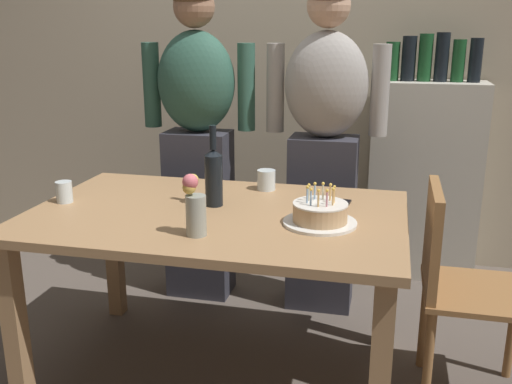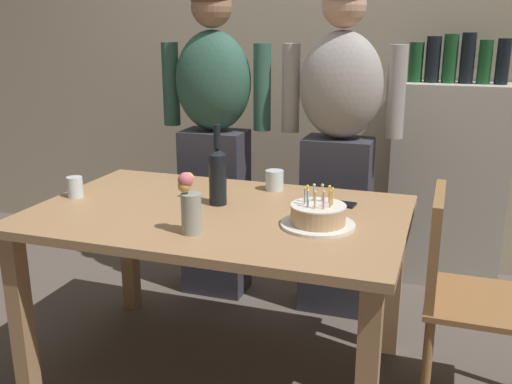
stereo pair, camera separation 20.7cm
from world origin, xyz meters
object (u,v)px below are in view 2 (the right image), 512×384
(person_man_bearded, at_px, (214,139))
(flower_vase, at_px, (190,204))
(water_glass_near, at_px, (274,180))
(person_woman_cardigan, at_px, (339,147))
(water_glass_far, at_px, (75,187))
(wine_bottle, at_px, (218,174))
(birthday_cake, at_px, (318,216))
(cell_phone, at_px, (338,203))
(dining_chair, at_px, (459,285))

(person_man_bearded, bearing_deg, flower_vase, 108.13)
(water_glass_near, bearing_deg, person_woman_cardigan, 61.85)
(water_glass_far, bearing_deg, wine_bottle, 9.26)
(birthday_cake, xyz_separation_m, cell_phone, (0.02, 0.29, -0.03))
(water_glass_far, distance_m, person_woman_cardigan, 1.27)
(water_glass_near, distance_m, cell_phone, 0.34)
(person_woman_cardigan, bearing_deg, person_man_bearded, 0.00)
(flower_vase, bearing_deg, dining_chair, 20.85)
(birthday_cake, distance_m, wine_bottle, 0.49)
(flower_vase, bearing_deg, person_man_bearded, 108.13)
(wine_bottle, relative_size, dining_chair, 0.38)
(person_man_bearded, xyz_separation_m, dining_chair, (1.28, -0.68, -0.36))
(water_glass_near, distance_m, flower_vase, 0.65)
(water_glass_near, relative_size, water_glass_far, 1.01)
(cell_phone, bearing_deg, birthday_cake, -87.24)
(cell_phone, height_order, flower_vase, flower_vase)
(water_glass_far, height_order, dining_chair, dining_chair)
(cell_phone, bearing_deg, flower_vase, -123.98)
(flower_vase, bearing_deg, person_woman_cardigan, 72.16)
(cell_phone, relative_size, person_woman_cardigan, 0.09)
(water_glass_far, height_order, person_man_bearded, person_man_bearded)
(cell_phone, relative_size, flower_vase, 0.64)
(flower_vase, distance_m, person_woman_cardigan, 1.09)
(flower_vase, distance_m, person_man_bearded, 1.09)
(cell_phone, distance_m, person_woman_cardigan, 0.55)
(flower_vase, bearing_deg, cell_phone, 49.59)
(person_woman_cardigan, relative_size, dining_chair, 1.90)
(birthday_cake, bearing_deg, dining_chair, 14.88)
(dining_chair, bearing_deg, birthday_cake, 104.88)
(wine_bottle, distance_m, dining_chair, 1.04)
(birthday_cake, xyz_separation_m, person_man_bearded, (-0.76, 0.82, 0.09))
(birthday_cake, relative_size, water_glass_far, 3.09)
(cell_phone, distance_m, dining_chair, 0.57)
(water_glass_far, distance_m, cell_phone, 1.14)
(flower_vase, height_order, person_woman_cardigan, person_woman_cardigan)
(water_glass_near, distance_m, dining_chair, 0.91)
(birthday_cake, xyz_separation_m, water_glass_near, (-0.30, 0.42, 0.01))
(flower_vase, relative_size, person_woman_cardigan, 0.14)
(water_glass_far, relative_size, person_woman_cardigan, 0.05)
(water_glass_near, distance_m, water_glass_far, 0.88)
(birthday_cake, xyz_separation_m, dining_chair, (0.52, 0.14, -0.26))
(person_man_bearded, bearing_deg, cell_phone, 146.09)
(cell_phone, height_order, person_man_bearded, person_man_bearded)
(water_glass_far, bearing_deg, person_woman_cardigan, 37.99)
(person_woman_cardigan, xyz_separation_m, dining_chair, (0.61, -0.68, -0.36))
(flower_vase, bearing_deg, water_glass_near, 79.29)
(dining_chair, bearing_deg, water_glass_far, 93.71)
(birthday_cake, xyz_separation_m, water_glass_far, (-1.09, 0.03, 0.01))
(water_glass_far, distance_m, person_man_bearded, 0.85)
(person_woman_cardigan, bearing_deg, wine_bottle, 61.27)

